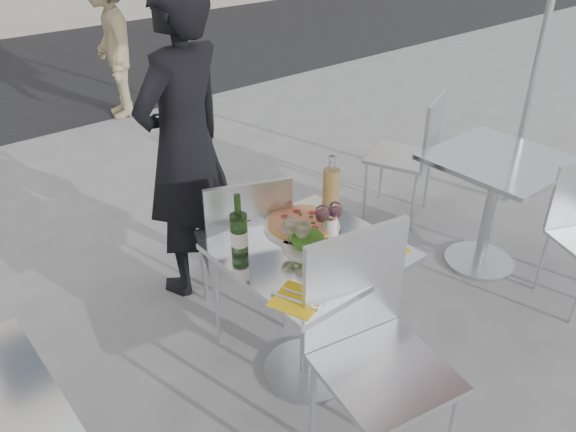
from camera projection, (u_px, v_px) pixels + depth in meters
ground at (307, 372)px, 2.84m from camera, size 80.00×80.00×0.00m
main_table at (309, 287)px, 2.57m from camera, size 0.72×0.72×0.75m
side_table_right at (494, 189)px, 3.40m from camera, size 0.72×0.72×0.75m
chair_far at (245, 241)px, 2.87m from camera, size 0.56×0.56×0.94m
chair_near at (370, 337)px, 2.19m from camera, size 0.55×0.56×1.02m
side_chair_rfar at (415, 148)px, 3.92m from camera, size 0.55×0.56×0.92m
woman_diner at (185, 146)px, 3.07m from camera, size 0.75×0.61×1.79m
pedestrian_b at (109, 42)px, 5.65m from camera, size 0.80×1.10×1.53m
pizza_near at (342, 262)px, 2.36m from camera, size 0.32×0.32×0.02m
pizza_far at (302, 224)px, 2.61m from camera, size 0.36×0.36×0.03m
salad_plate at (308, 240)px, 2.45m from camera, size 0.22×0.22×0.09m
wine_bottle at (239, 233)px, 2.36m from camera, size 0.07×0.08×0.29m
carafe at (331, 189)px, 2.70m from camera, size 0.08×0.08×0.29m
sugar_shaker at (330, 225)px, 2.54m from camera, size 0.06×0.06×0.11m
wineglass_white_a at (302, 231)px, 2.39m from camera, size 0.07×0.07×0.16m
wineglass_white_b at (289, 227)px, 2.41m from camera, size 0.07×0.07×0.16m
wineglass_red_a at (322, 215)px, 2.50m from camera, size 0.07×0.07×0.16m
wineglass_red_b at (335, 211)px, 2.53m from camera, size 0.07×0.07×0.16m
napkin_left at (298, 299)px, 2.16m from camera, size 0.23×0.23×0.01m
napkin_right at (383, 245)px, 2.49m from camera, size 0.23×0.23×0.01m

